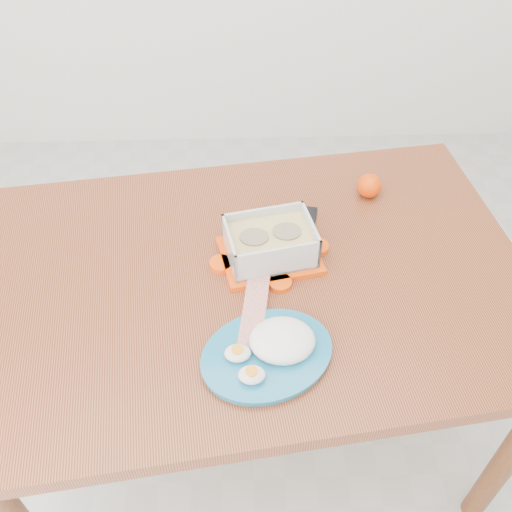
{
  "coord_description": "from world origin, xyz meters",
  "views": [
    {
      "loc": [
        0.08,
        -0.83,
        1.75
      ],
      "look_at": [
        0.11,
        0.08,
        0.81
      ],
      "focal_mm": 40.0,
      "sensor_mm": 36.0,
      "label": 1
    }
  ],
  "objects_px": {
    "food_container": "(270,243)",
    "rice_plate": "(272,348)",
    "dining_table": "(256,298)",
    "smartphone": "(301,225)",
    "orange_fruit": "(369,186)"
  },
  "relations": [
    {
      "from": "food_container",
      "to": "rice_plate",
      "type": "bearing_deg",
      "value": -104.09
    },
    {
      "from": "food_container",
      "to": "rice_plate",
      "type": "xyz_separation_m",
      "value": [
        -0.01,
        -0.28,
        -0.02
      ]
    },
    {
      "from": "orange_fruit",
      "to": "rice_plate",
      "type": "xyz_separation_m",
      "value": [
        -0.29,
        -0.51,
        -0.01
      ]
    },
    {
      "from": "smartphone",
      "to": "rice_plate",
      "type": "bearing_deg",
      "value": -92.48
    },
    {
      "from": "smartphone",
      "to": "dining_table",
      "type": "bearing_deg",
      "value": -115.62
    },
    {
      "from": "orange_fruit",
      "to": "smartphone",
      "type": "bearing_deg",
      "value": -148.69
    },
    {
      "from": "rice_plate",
      "to": "orange_fruit",
      "type": "bearing_deg",
      "value": 38.13
    },
    {
      "from": "food_container",
      "to": "rice_plate",
      "type": "relative_size",
      "value": 0.73
    },
    {
      "from": "dining_table",
      "to": "smartphone",
      "type": "xyz_separation_m",
      "value": [
        0.12,
        0.16,
        0.09
      ]
    },
    {
      "from": "food_container",
      "to": "orange_fruit",
      "type": "relative_size",
      "value": 4.02
    },
    {
      "from": "food_container",
      "to": "orange_fruit",
      "type": "xyz_separation_m",
      "value": [
        0.28,
        0.23,
        -0.02
      ]
    },
    {
      "from": "dining_table",
      "to": "food_container",
      "type": "xyz_separation_m",
      "value": [
        0.04,
        0.05,
        0.14
      ]
    },
    {
      "from": "dining_table",
      "to": "smartphone",
      "type": "bearing_deg",
      "value": 45.38
    },
    {
      "from": "dining_table",
      "to": "rice_plate",
      "type": "bearing_deg",
      "value": -91.45
    },
    {
      "from": "orange_fruit",
      "to": "smartphone",
      "type": "height_order",
      "value": "orange_fruit"
    }
  ]
}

